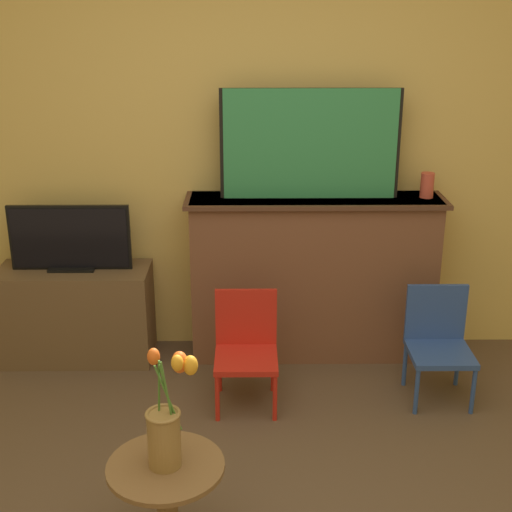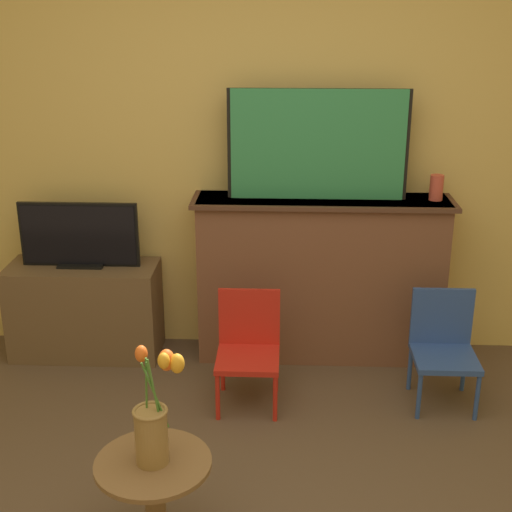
{
  "view_description": "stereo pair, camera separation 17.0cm",
  "coord_description": "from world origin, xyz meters",
  "px_view_note": "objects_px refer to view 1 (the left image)",
  "views": [
    {
      "loc": [
        -0.02,
        -2.0,
        2.07
      ],
      "look_at": [
        0.01,
        1.17,
        0.92
      ],
      "focal_mm": 50.0,
      "sensor_mm": 36.0,
      "label": 1
    },
    {
      "loc": [
        0.15,
        -2.0,
        2.07
      ],
      "look_at": [
        0.01,
        1.17,
        0.92
      ],
      "focal_mm": 50.0,
      "sensor_mm": 36.0,
      "label": 2
    }
  ],
  "objects_px": {
    "tv_monitor": "(70,239)",
    "chair_red": "(246,345)",
    "chair_blue": "(438,339)",
    "vase_tulips": "(166,424)",
    "painting": "(310,144)"
  },
  "relations": [
    {
      "from": "painting",
      "to": "chair_red",
      "type": "bearing_deg",
      "value": -123.22
    },
    {
      "from": "tv_monitor",
      "to": "chair_blue",
      "type": "relative_size",
      "value": 1.15
    },
    {
      "from": "tv_monitor",
      "to": "chair_red",
      "type": "height_order",
      "value": "tv_monitor"
    },
    {
      "from": "painting",
      "to": "chair_red",
      "type": "relative_size",
      "value": 1.66
    },
    {
      "from": "painting",
      "to": "chair_blue",
      "type": "distance_m",
      "value": 1.28
    },
    {
      "from": "painting",
      "to": "vase_tulips",
      "type": "relative_size",
      "value": 2.18
    },
    {
      "from": "painting",
      "to": "chair_blue",
      "type": "height_order",
      "value": "painting"
    },
    {
      "from": "tv_monitor",
      "to": "chair_red",
      "type": "distance_m",
      "value": 1.21
    },
    {
      "from": "painting",
      "to": "tv_monitor",
      "type": "relative_size",
      "value": 1.45
    },
    {
      "from": "painting",
      "to": "chair_red",
      "type": "distance_m",
      "value": 1.17
    },
    {
      "from": "painting",
      "to": "tv_monitor",
      "type": "height_order",
      "value": "painting"
    },
    {
      "from": "tv_monitor",
      "to": "vase_tulips",
      "type": "height_order",
      "value": "tv_monitor"
    },
    {
      "from": "painting",
      "to": "vase_tulips",
      "type": "xyz_separation_m",
      "value": [
        -0.65,
        -1.71,
        -0.7
      ]
    },
    {
      "from": "chair_red",
      "to": "chair_blue",
      "type": "bearing_deg",
      "value": 3.0
    },
    {
      "from": "chair_blue",
      "to": "vase_tulips",
      "type": "xyz_separation_m",
      "value": [
        -1.33,
        -1.21,
        0.27
      ]
    }
  ]
}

